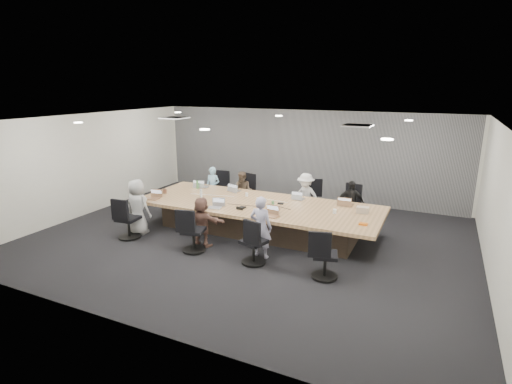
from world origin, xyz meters
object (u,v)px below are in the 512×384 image
at_px(person_2, 305,197).
at_px(stapler, 240,208).
at_px(chair_3, 353,208).
at_px(person_1, 243,192).
at_px(laptop_3, 346,204).
at_px(chair_7, 325,259).
at_px(conference_table, 258,216).
at_px(mug_brown, 165,191).
at_px(chair_1, 249,195).
at_px(chair_0, 219,191).
at_px(laptop_2, 299,198).
at_px(chair_6, 254,245).
at_px(laptop_6, 271,216).
at_px(bottle_green_right, 273,206).
at_px(person_4, 138,207).
at_px(chair_4, 128,222).
at_px(canvas_bag, 363,210).
at_px(chair_5, 194,234).
at_px(person_3, 350,204).
at_px(laptop_5, 214,208).
at_px(snack_packet, 363,224).
at_px(chair_2, 309,201).
at_px(bottle_green_left, 197,185).
at_px(person_5, 202,222).
at_px(bottle_clear, 201,193).
at_px(laptop_1, 234,190).
at_px(person_6, 261,227).
at_px(person_0, 213,187).

bearing_deg(person_2, stapler, -105.11).
xyz_separation_m(chair_3, person_1, (-3.08, -0.35, 0.17)).
bearing_deg(laptop_3, chair_7, 93.35).
relative_size(conference_table, mug_brown, 50.65).
bearing_deg(laptop_3, chair_1, -17.61).
xyz_separation_m(chair_0, laptop_2, (2.89, -0.90, 0.35)).
xyz_separation_m(chair_6, stapler, (-0.86, 1.05, 0.38)).
height_order(person_1, laptop_6, person_1).
bearing_deg(bottle_green_right, person_4, -164.45).
distance_m(chair_4, canvas_bag, 5.48).
xyz_separation_m(chair_3, chair_5, (-2.75, -3.40, -0.01)).
distance_m(person_3, laptop_5, 3.49).
relative_size(chair_1, laptop_5, 2.59).
xyz_separation_m(chair_3, person_4, (-4.59, -3.05, 0.27)).
bearing_deg(laptop_3, chair_5, 40.96).
height_order(chair_1, laptop_5, chair_1).
bearing_deg(stapler, laptop_3, 39.13).
bearing_deg(snack_packet, chair_6, -148.26).
distance_m(chair_2, bottle_green_left, 3.15).
height_order(bottle_green_left, canvas_bag, bottle_green_left).
height_order(chair_5, person_2, person_2).
xyz_separation_m(bottle_green_left, bottle_green_right, (2.72, -1.03, 0.01)).
bearing_deg(chair_4, person_1, 57.93).
height_order(person_2, laptop_3, person_2).
distance_m(laptop_3, laptop_6, 2.06).
relative_size(chair_1, mug_brown, 6.78).
relative_size(chair_6, person_3, 0.64).
xyz_separation_m(person_3, laptop_6, (-1.29, -2.15, 0.14)).
bearing_deg(chair_0, chair_7, 134.81).
bearing_deg(chair_0, person_3, 168.26).
xyz_separation_m(conference_table, stapler, (-0.16, -0.65, 0.37)).
bearing_deg(person_5, person_2, -116.42).
relative_size(conference_table, chair_2, 6.96).
distance_m(person_4, bottle_clear, 1.62).
bearing_deg(chair_5, bottle_green_right, 28.51).
distance_m(chair_3, chair_7, 3.41).
xyz_separation_m(chair_5, laptop_1, (-0.33, 2.50, 0.35)).
distance_m(chair_4, person_1, 3.41).
relative_size(laptop_3, canvas_bag, 1.27).
xyz_separation_m(conference_table, laptop_1, (-1.09, 0.80, 0.35)).
height_order(chair_1, person_2, person_2).
relative_size(chair_7, person_1, 0.67).
height_order(chair_0, person_4, person_4).
bearing_deg(person_6, chair_1, -59.72).
relative_size(person_0, person_3, 0.99).
distance_m(person_5, snack_packet, 3.52).
bearing_deg(conference_table, person_0, 147.34).
relative_size(person_3, laptop_5, 3.95).
relative_size(chair_0, person_5, 0.70).
bearing_deg(chair_5, person_5, 76.02).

